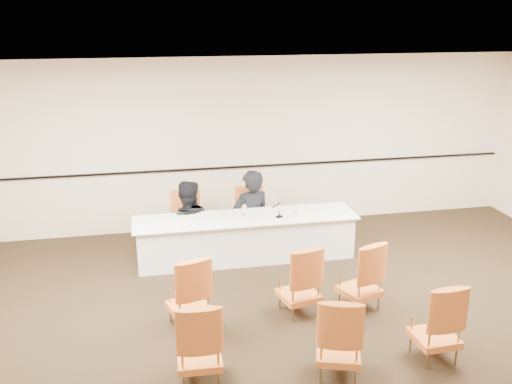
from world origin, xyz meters
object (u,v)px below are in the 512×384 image
panelist_main_chair (251,218)px  aud_chair_back_mid (339,335)px  panel_table (246,238)px  aud_chair_front_mid (299,279)px  panelist_second_chair (187,222)px  aud_chair_front_right (360,275)px  panelist_second (187,230)px  coffee_cup (296,214)px  microphone (279,208)px  aud_chair_back_right (436,320)px  water_bottle (245,211)px  panelist_main (251,224)px  drinking_glass (247,216)px  aud_chair_front_left (188,291)px  aud_chair_back_left (199,340)px

panelist_main_chair → aud_chair_back_mid: 3.67m
panel_table → aud_chair_front_mid: 1.83m
panelist_second_chair → aud_chair_front_right: same height
panelist_second → coffee_cup: (1.62, -0.69, 0.42)m
panelist_second_chair → microphone: microphone is taller
panelist_main_chair → aud_chair_back_right: (1.38, -3.59, 0.00)m
water_bottle → coffee_cup: 0.79m
panelist_main → coffee_cup: 0.97m
drinking_glass → microphone: bearing=-1.2°
microphone → panelist_second: bearing=132.2°
panel_table → aud_chair_back_mid: 3.17m
microphone → panelist_main_chair: bearing=93.7°
panelist_second_chair → aud_chair_front_left: same height
panelist_second_chair → aud_chair_back_mid: same height
coffee_cup → aud_chair_front_mid: 1.70m
panel_table → drinking_glass: (-0.00, -0.10, 0.39)m
microphone → aud_chair_front_right: (0.66, -1.72, -0.36)m
drinking_glass → aud_chair_back_mid: 3.07m
aud_chair_front_left → aud_chair_back_right: size_ratio=1.00×
microphone → aud_chair_back_left: microphone is taller
panelist_main_chair → drinking_glass: panelist_main_chair is taller
panelist_second → coffee_cup: 1.81m
panelist_second → aud_chair_front_mid: size_ratio=1.76×
water_bottle → aud_chair_back_left: aud_chair_back_left is taller
panel_table → panelist_main_chair: (0.19, 0.53, 0.13)m
aud_chair_front_mid → aud_chair_back_mid: bearing=-99.9°
panelist_main → water_bottle: bearing=54.8°
water_bottle → aud_chair_back_left: (-1.02, -2.90, -0.33)m
panel_table → aud_chair_front_mid: size_ratio=3.63×
panelist_main_chair → aud_chair_back_right: size_ratio=1.00×
panelist_second_chair → aud_chair_front_right: (2.03, -2.36, 0.00)m
aud_chair_back_mid → coffee_cup: bearing=102.0°
panelist_second → aud_chair_back_left: (-0.18, -3.47, 0.14)m
drinking_glass → aud_chair_back_right: size_ratio=0.11×
aud_chair_front_mid → coffee_cup: bearing=63.9°
aud_chair_front_left → drinking_glass: bearing=42.2°
panel_table → panelist_second_chair: bearing=148.8°
panelist_main → aud_chair_front_left: size_ratio=1.95×
aud_chair_front_mid → panelist_second: bearing=105.2°
panelist_second_chair → drinking_glass: (0.86, -0.63, 0.26)m
aud_chair_back_right → aud_chair_front_left: bearing=151.9°
aud_chair_front_left → aud_chair_front_right: (2.22, -0.00, 0.00)m
water_bottle → aud_chair_back_right: size_ratio=0.24×
panelist_main_chair → aud_chair_front_left: (-1.24, -2.35, 0.00)m
panelist_main → aud_chair_front_right: bearing=97.9°
aud_chair_front_mid → aud_chair_back_right: same height
panelist_main → coffee_cup: bearing=114.7°
panelist_main → aud_chair_back_left: panelist_main is taller
microphone → aud_chair_back_right: (1.07, -2.94, -0.36)m
panelist_main → aud_chair_front_left: (-1.24, -2.35, 0.11)m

